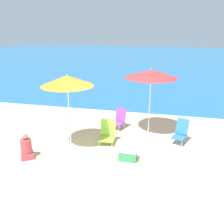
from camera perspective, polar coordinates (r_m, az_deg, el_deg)
ground_plane at (r=6.98m, az=2.47°, el=-13.02°), size 60.00×60.00×0.00m
sea_water at (r=30.89m, az=11.47°, el=11.70°), size 60.00×40.00×0.01m
beach_umbrella_red at (r=8.66m, az=8.93°, el=8.61°), size 1.79×1.79×2.36m
beach_umbrella_orange at (r=7.56m, az=-10.21°, el=7.04°), size 1.58×1.58×2.37m
beach_chair_purple at (r=9.47m, az=1.68°, el=-1.52°), size 0.58×0.65×0.79m
beach_chair_lime at (r=8.34m, az=-1.06°, el=-4.78°), size 0.54×0.60×0.77m
beach_chair_blue at (r=8.64m, az=15.45°, el=-4.35°), size 0.58×0.70×0.79m
person_seated_near at (r=7.82m, az=-18.98°, el=-7.87°), size 0.52×0.54×0.77m
cooler_box at (r=7.36m, az=3.65°, el=-9.62°), size 0.52×0.33×0.36m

